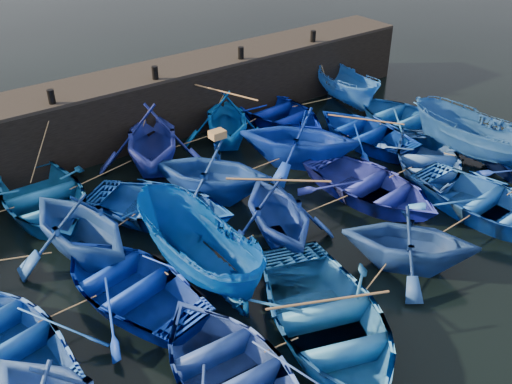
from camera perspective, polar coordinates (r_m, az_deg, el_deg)
ground at (r=16.76m, az=6.61°, el=-6.63°), size 120.00×120.00×0.00m
quay_wall at (r=23.73m, az=-10.74°, el=8.54°), size 26.00×2.50×2.50m
quay_top at (r=23.26m, az=-11.06°, el=11.51°), size 26.00×2.50×0.12m
bollard_1 at (r=21.03m, az=-19.79°, el=8.96°), size 0.24×0.24×0.50m
bollard_2 at (r=22.39m, az=-10.06°, el=11.67°), size 0.24×0.24×0.50m
bollard_3 at (r=24.34m, az=-1.52°, el=13.74°), size 0.24×0.24×0.50m
bollard_4 at (r=26.74m, az=5.73°, el=15.24°), size 0.24×0.24×0.50m
boat_1 at (r=19.56m, az=-20.56°, el=-0.55°), size 4.15×5.61×1.12m
boat_2 at (r=21.02m, az=-10.40°, el=5.37°), size 5.68×5.94×2.42m
boat_3 at (r=22.60m, az=-3.00°, el=7.35°), size 5.00×5.22×2.12m
boat_4 at (r=24.47m, az=2.03°, el=8.00°), size 4.14×5.50×1.08m
boat_5 at (r=26.58m, az=9.04°, el=10.33°), size 2.54×4.69×1.72m
boat_7 at (r=16.82m, az=-17.26°, el=-3.12°), size 4.44×4.91×2.26m
boat_8 at (r=18.26m, az=-9.47°, el=-1.37°), size 5.69×6.00×1.01m
boat_9 at (r=18.86m, az=-4.51°, el=2.20°), size 5.37×5.47×2.18m
boat_10 at (r=20.91m, az=4.32°, el=5.51°), size 5.74×5.80×2.31m
boat_11 at (r=23.26m, az=10.78°, el=5.98°), size 3.54×4.81×0.97m
boat_12 at (r=24.75m, az=14.60°, el=7.22°), size 3.70×5.12×1.05m
boat_13 at (r=14.79m, az=-24.26°, el=-13.31°), size 4.51×5.69×1.06m
boat_14 at (r=15.39m, az=-12.58°, el=-8.84°), size 4.56×5.65×1.04m
boat_15 at (r=15.46m, az=-5.95°, el=-5.75°), size 2.14×5.11×1.94m
boat_16 at (r=16.81m, az=2.18°, el=-1.93°), size 4.45×4.79×2.07m
boat_17 at (r=19.40m, az=11.43°, el=0.59°), size 4.09×5.39×1.05m
boat_18 at (r=21.50m, az=16.81°, el=2.97°), size 5.80×5.88×1.00m
boat_19 at (r=22.57m, az=21.29°, el=4.97°), size 3.11×5.55×2.03m
boat_21 at (r=12.94m, az=-2.45°, el=-17.51°), size 3.96×5.29×1.05m
boat_22 at (r=14.02m, az=7.10°, el=-12.57°), size 5.74×6.73×1.18m
boat_23 at (r=16.29m, az=15.16°, el=-4.61°), size 4.89×4.95×1.97m
boat_24 at (r=19.52m, az=22.45°, el=-1.10°), size 4.05×5.47×1.09m
wooden_crate at (r=18.44m, az=-3.88°, el=5.77°), size 0.49×0.38×0.26m
mooring_ropes at (r=19.52m, az=-3.62°, el=2.64°), size 17.79×11.89×2.10m
loose_oars at (r=18.52m, az=4.25°, el=3.48°), size 10.75×12.30×1.21m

